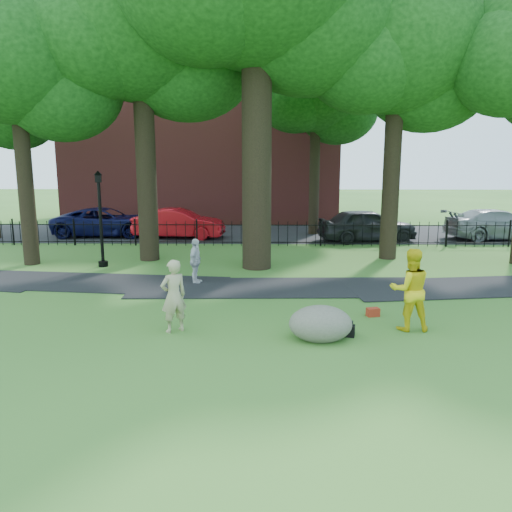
{
  "coord_description": "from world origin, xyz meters",
  "views": [
    {
      "loc": [
        0.37,
        -11.84,
        4.08
      ],
      "look_at": [
        0.08,
        2.0,
        1.42
      ],
      "focal_mm": 35.0,
      "sensor_mm": 36.0,
      "label": 1
    }
  ],
  "objects_px": {
    "woman": "(174,296)",
    "lamppost": "(101,220)",
    "boulder": "(321,321)",
    "man": "(410,290)",
    "red_sedan": "(179,223)"
  },
  "relations": [
    {
      "from": "boulder",
      "to": "man",
      "type": "bearing_deg",
      "value": 17.98
    },
    {
      "from": "red_sedan",
      "to": "man",
      "type": "bearing_deg",
      "value": -146.59
    },
    {
      "from": "boulder",
      "to": "lamppost",
      "type": "bearing_deg",
      "value": 133.97
    },
    {
      "from": "woman",
      "to": "red_sedan",
      "type": "distance_m",
      "value": 14.9
    },
    {
      "from": "man",
      "to": "red_sedan",
      "type": "height_order",
      "value": "man"
    },
    {
      "from": "boulder",
      "to": "woman",
      "type": "bearing_deg",
      "value": 172.55
    },
    {
      "from": "lamppost",
      "to": "woman",
      "type": "bearing_deg",
      "value": -73.96
    },
    {
      "from": "boulder",
      "to": "lamppost",
      "type": "relative_size",
      "value": 0.4
    },
    {
      "from": "boulder",
      "to": "red_sedan",
      "type": "bearing_deg",
      "value": 111.32
    },
    {
      "from": "woman",
      "to": "man",
      "type": "xyz_separation_m",
      "value": [
        5.7,
        0.27,
        0.12
      ]
    },
    {
      "from": "boulder",
      "to": "red_sedan",
      "type": "distance_m",
      "value": 16.27
    },
    {
      "from": "woman",
      "to": "lamppost",
      "type": "relative_size",
      "value": 0.48
    },
    {
      "from": "man",
      "to": "boulder",
      "type": "bearing_deg",
      "value": 16.23
    },
    {
      "from": "lamppost",
      "to": "red_sedan",
      "type": "xyz_separation_m",
      "value": [
        1.73,
        7.23,
        -1.03
      ]
    },
    {
      "from": "woman",
      "to": "man",
      "type": "height_order",
      "value": "man"
    }
  ]
}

